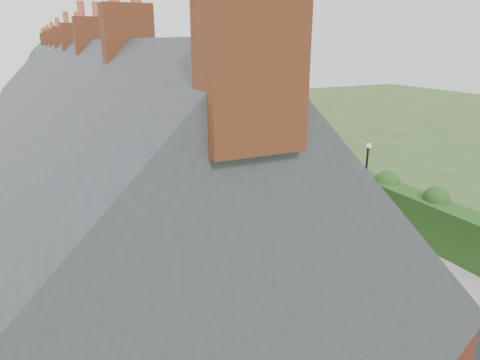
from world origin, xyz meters
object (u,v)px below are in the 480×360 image
(car_black, at_px, (130,127))
(car_silver_a, at_px, (387,328))
(lamppost, at_px, (366,176))
(car_green, at_px, (208,179))
(car_white, at_px, (234,195))
(car_beige, at_px, (174,151))
(car_red, at_px, (166,157))
(horse_cart, at_px, (211,164))
(car_grey, at_px, (156,139))
(car_silver_b, at_px, (272,243))
(horse, at_px, (221,176))

(car_black, bearing_deg, car_silver_a, -89.54)
(lamppost, bearing_deg, car_black, 100.38)
(car_silver_a, bearing_deg, lamppost, 48.78)
(car_green, distance_m, car_black, 22.75)
(car_white, bearing_deg, car_beige, 96.68)
(car_red, relative_size, car_black, 1.15)
(car_silver_a, bearing_deg, car_red, 85.70)
(car_silver_a, distance_m, horse_cart, 20.99)
(car_grey, bearing_deg, car_silver_b, -99.01)
(car_black, bearing_deg, horse_cart, -84.36)
(car_green, relative_size, horse_cart, 1.33)
(car_green, distance_m, car_grey, 14.54)
(lamppost, bearing_deg, car_white, 127.15)
(car_silver_b, bearing_deg, car_black, 74.99)
(car_silver_b, xyz_separation_m, car_beige, (1.22, 20.31, 0.04))
(car_red, distance_m, car_black, 15.79)
(car_silver_a, relative_size, car_beige, 0.88)
(car_green, bearing_deg, car_white, -87.11)
(car_silver_a, bearing_deg, car_green, 82.39)
(lamppost, bearing_deg, car_green, 115.48)
(car_white, bearing_deg, car_silver_a, -86.97)
(car_white, bearing_deg, horse_cart, 88.75)
(car_white, distance_m, horse, 4.36)
(car_white, relative_size, car_grey, 1.00)
(horse_cart, bearing_deg, car_red, 113.82)
(car_silver_b, xyz_separation_m, car_black, (0.07, 34.09, 0.00))
(lamppost, bearing_deg, car_beige, 104.19)
(car_silver_b, relative_size, car_grey, 0.98)
(car_silver_a, xyz_separation_m, car_beige, (0.93, 28.01, -0.03))
(car_grey, bearing_deg, car_green, -96.61)
(car_silver_a, distance_m, car_beige, 28.02)
(car_beige, bearing_deg, horse_cart, -94.76)
(lamppost, xyz_separation_m, horse, (-4.15, 10.88, -2.58))
(car_white, distance_m, car_red, 11.29)
(lamppost, distance_m, car_green, 12.31)
(car_red, bearing_deg, car_green, -69.33)
(horse_cart, bearing_deg, car_black, 95.48)
(car_white, bearing_deg, horse, 85.44)
(car_silver_a, distance_m, car_green, 19.07)
(car_grey, height_order, car_black, car_grey)
(car_silver_a, bearing_deg, car_beige, 82.78)
(horse, height_order, horse_cart, horse_cart)
(car_silver_b, xyz_separation_m, car_red, (-0.18, 18.31, 0.08))
(car_silver_a, distance_m, car_red, 26.00)
(horse, bearing_deg, car_green, -15.45)
(lamppost, relative_size, car_beige, 0.96)
(car_white, height_order, horse_cart, horse_cart)
(car_silver_b, distance_m, car_grey, 25.93)
(horse_cart, bearing_deg, car_beige, 96.86)
(car_white, height_order, car_beige, car_white)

